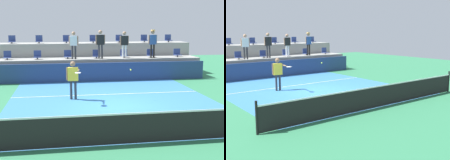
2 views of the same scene
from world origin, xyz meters
TOP-DOWN VIEW (x-y plane):
  - ground_plane at (0.00, 0.00)m, footprint 40.00×40.00m
  - court_inner_paint at (0.00, 1.00)m, footprint 9.00×10.00m
  - court_service_line at (0.00, 2.40)m, footprint 9.00×0.06m
  - tennis_net at (0.00, -4.00)m, footprint 10.48×0.08m
  - sponsor_backboard at (0.00, 6.00)m, footprint 13.00×0.16m
  - seating_tier_lower at (0.00, 7.30)m, footprint 13.00×1.80m
  - seating_tier_upper at (0.00, 9.10)m, footprint 13.00×1.80m
  - stadium_chair_lower_mid_left at (-1.76, 7.23)m, footprint 0.44×0.40m
  - stadium_chair_lower_center at (0.01, 7.23)m, footprint 0.44×0.40m
  - stadium_chair_lower_mid_right at (1.77, 7.23)m, footprint 0.44×0.40m
  - stadium_chair_lower_right at (3.51, 7.23)m, footprint 0.44×0.40m
  - stadium_chair_lower_far_right at (5.29, 7.23)m, footprint 0.44×0.40m
  - stadium_chair_upper_mid_left at (-1.79, 9.03)m, footprint 0.44×0.40m
  - stadium_chair_upper_center at (-0.01, 9.03)m, footprint 0.44×0.40m
  - stadium_chair_upper_mid_right at (1.78, 9.03)m, footprint 0.44×0.40m
  - stadium_chair_upper_right at (3.55, 9.03)m, footprint 0.44×0.40m
  - stadium_chair_upper_far_right at (5.28, 9.03)m, footprint 0.44×0.40m
  - tennis_player at (-1.66, 1.65)m, footprint 0.61×1.24m
  - spectator_in_grey at (-1.39, 6.85)m, footprint 0.58×0.27m
  - spectator_in_white at (0.22, 6.85)m, footprint 0.61×0.26m
  - spectator_leaning_on_rail at (1.71, 6.85)m, footprint 0.58×0.25m
  - spectator_with_hat at (3.51, 6.85)m, footprint 0.60×0.48m
  - tennis_ball at (0.89, 1.31)m, footprint 0.07×0.07m

SIDE VIEW (x-z plane):
  - ground_plane at x=0.00m, z-range 0.00..0.00m
  - court_inner_paint at x=0.00m, z-range 0.00..0.01m
  - court_service_line at x=0.00m, z-range 0.01..0.01m
  - tennis_net at x=0.00m, z-range -0.04..1.03m
  - sponsor_backboard at x=0.00m, z-range 0.00..1.10m
  - seating_tier_lower at x=0.00m, z-range 0.00..1.25m
  - seating_tier_upper at x=0.00m, z-range 0.00..2.10m
  - tennis_player at x=-1.66m, z-range 0.20..1.93m
  - tennis_ball at x=0.89m, z-range 1.30..1.37m
  - stadium_chair_lower_mid_left at x=-1.76m, z-range 1.20..1.72m
  - stadium_chair_lower_center at x=0.01m, z-range 1.20..1.72m
  - stadium_chair_lower_mid_right at x=1.77m, z-range 1.20..1.72m
  - stadium_chair_lower_right at x=3.51m, z-range 1.20..1.72m
  - stadium_chair_lower_far_right at x=5.29m, z-range 1.20..1.72m
  - spectator_leaning_on_rail at x=1.71m, z-range 1.41..3.06m
  - spectator_in_grey at x=-1.39m, z-range 1.42..3.07m
  - spectator_in_white at x=0.22m, z-range 1.43..3.17m
  - stadium_chair_upper_mid_left at x=-1.79m, z-range 2.05..2.57m
  - stadium_chair_upper_center at x=-0.01m, z-range 2.05..2.57m
  - stadium_chair_upper_mid_right at x=1.78m, z-range 2.05..2.57m
  - stadium_chair_upper_right at x=3.55m, z-range 2.05..2.57m
  - stadium_chair_upper_far_right at x=5.28m, z-range 2.05..2.57m
  - spectator_with_hat at x=3.51m, z-range 1.45..3.21m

